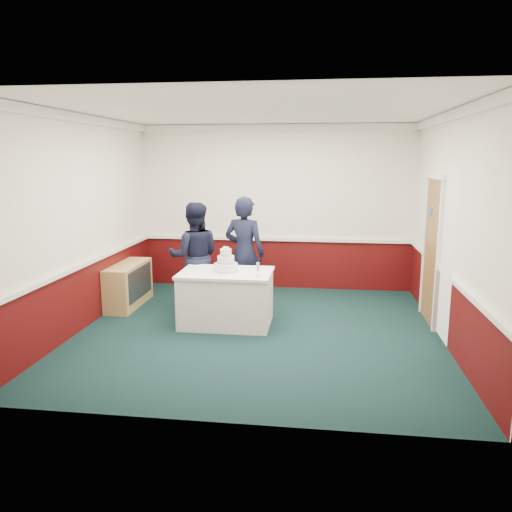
# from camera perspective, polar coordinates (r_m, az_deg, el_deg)

# --- Properties ---
(ground) EXTENTS (5.00, 5.00, 0.00)m
(ground) POSITION_cam_1_polar(r_m,az_deg,el_deg) (7.10, 0.27, -8.59)
(ground) COLOR black
(ground) RESTS_ON ground
(room_shell) EXTENTS (5.00, 5.00, 3.00)m
(room_shell) POSITION_cam_1_polar(r_m,az_deg,el_deg) (7.30, 1.51, 7.74)
(room_shell) COLOR white
(room_shell) RESTS_ON ground
(sideboard) EXTENTS (0.41, 1.20, 0.70)m
(sideboard) POSITION_cam_1_polar(r_m,az_deg,el_deg) (8.47, -14.35, -3.21)
(sideboard) COLOR tan
(sideboard) RESTS_ON ground
(cake_table) EXTENTS (1.32, 0.92, 0.79)m
(cake_table) POSITION_cam_1_polar(r_m,az_deg,el_deg) (7.30, -3.41, -4.76)
(cake_table) COLOR white
(cake_table) RESTS_ON ground
(wedding_cake) EXTENTS (0.35, 0.35, 0.36)m
(wedding_cake) POSITION_cam_1_polar(r_m,az_deg,el_deg) (7.18, -3.46, -0.92)
(wedding_cake) COLOR white
(wedding_cake) RESTS_ON cake_table
(cake_knife) EXTENTS (0.05, 0.22, 0.00)m
(cake_knife) POSITION_cam_1_polar(r_m,az_deg,el_deg) (7.02, -4.00, -2.11)
(cake_knife) COLOR silver
(cake_knife) RESTS_ON cake_table
(champagne_flute) EXTENTS (0.05, 0.05, 0.21)m
(champagne_flute) POSITION_cam_1_polar(r_m,az_deg,el_deg) (6.82, 0.22, -1.30)
(champagne_flute) COLOR silver
(champagne_flute) RESTS_ON cake_table
(person_man) EXTENTS (0.96, 0.82, 1.72)m
(person_man) POSITION_cam_1_polar(r_m,az_deg,el_deg) (7.99, -7.05, -0.05)
(person_man) COLOR black
(person_man) RESTS_ON ground
(person_woman) EXTENTS (0.74, 0.57, 1.82)m
(person_woman) POSITION_cam_1_polar(r_m,az_deg,el_deg) (7.95, -1.33, 0.33)
(person_woman) COLOR black
(person_woman) RESTS_ON ground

